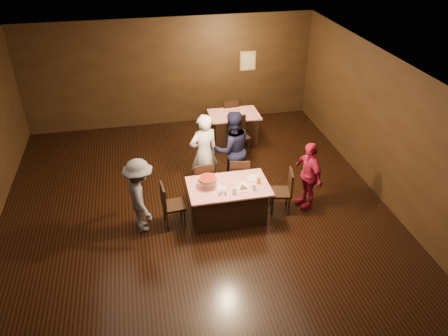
# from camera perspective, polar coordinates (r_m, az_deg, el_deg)

# --- Properties ---
(room) EXTENTS (10.00, 10.04, 3.02)m
(room) POSITION_cam_1_polar(r_m,az_deg,el_deg) (7.59, -3.43, 4.67)
(room) COLOR black
(room) RESTS_ON ground
(main_table) EXTENTS (1.60, 1.00, 0.77)m
(main_table) POSITION_cam_1_polar(r_m,az_deg,el_deg) (8.82, 0.56, -4.39)
(main_table) COLOR #B20B11
(main_table) RESTS_ON ground
(back_table) EXTENTS (1.30, 0.90, 0.77)m
(back_table) POSITION_cam_1_polar(r_m,az_deg,el_deg) (11.74, 1.31, 5.37)
(back_table) COLOR red
(back_table) RESTS_ON ground
(chair_far_left) EXTENTS (0.45, 0.45, 0.95)m
(chair_far_left) POSITION_cam_1_polar(r_m,az_deg,el_deg) (9.32, -2.83, -1.58)
(chair_far_left) COLOR black
(chair_far_left) RESTS_ON ground
(chair_far_right) EXTENTS (0.49, 0.49, 0.95)m
(chair_far_right) POSITION_cam_1_polar(r_m,az_deg,el_deg) (9.45, 1.96, -1.04)
(chair_far_right) COLOR black
(chair_far_right) RESTS_ON ground
(chair_end_left) EXTENTS (0.46, 0.46, 0.95)m
(chair_end_left) POSITION_cam_1_polar(r_m,az_deg,el_deg) (8.64, -6.60, -4.76)
(chair_end_left) COLOR black
(chair_end_left) RESTS_ON ground
(chair_end_right) EXTENTS (0.50, 0.50, 0.95)m
(chair_end_right) POSITION_cam_1_polar(r_m,az_deg,el_deg) (9.03, 7.41, -3.04)
(chair_end_right) COLOR black
(chair_end_right) RESTS_ON ground
(chair_back_near) EXTENTS (0.46, 0.46, 0.95)m
(chair_back_near) POSITION_cam_1_polar(r_m,az_deg,el_deg) (11.09, 2.13, 4.22)
(chair_back_near) COLOR black
(chair_back_near) RESTS_ON ground
(chair_back_far) EXTENTS (0.46, 0.46, 0.95)m
(chair_back_far) POSITION_cam_1_polar(r_m,az_deg,el_deg) (12.23, 0.67, 6.96)
(chair_back_far) COLOR black
(chair_back_far) RESTS_ON ground
(diner_white_jacket) EXTENTS (0.76, 0.61, 1.81)m
(diner_white_jacket) POSITION_cam_1_polar(r_m,az_deg,el_deg) (9.45, -2.63, 1.98)
(diner_white_jacket) COLOR silver
(diner_white_jacket) RESTS_ON ground
(diner_navy_hoodie) EXTENTS (0.96, 0.80, 1.79)m
(diner_navy_hoodie) POSITION_cam_1_polar(r_m,az_deg,el_deg) (9.61, 1.06, 2.49)
(diner_navy_hoodie) COLOR black
(diner_navy_hoodie) RESTS_ON ground
(diner_grey_knit) EXTENTS (0.77, 1.10, 1.55)m
(diner_grey_knit) POSITION_cam_1_polar(r_m,az_deg,el_deg) (8.46, -10.88, -3.60)
(diner_grey_knit) COLOR #4C4C50
(diner_grey_knit) RESTS_ON ground
(diner_red_shirt) EXTENTS (0.54, 0.93, 1.49)m
(diner_red_shirt) POSITION_cam_1_polar(r_m,az_deg,el_deg) (9.14, 10.94, -0.89)
(diner_red_shirt) COLOR #A91739
(diner_red_shirt) RESTS_ON ground
(pizza_stand) EXTENTS (0.38, 0.38, 0.22)m
(pizza_stand) POSITION_cam_1_polar(r_m,az_deg,el_deg) (8.48, -2.13, -1.42)
(pizza_stand) COLOR black
(pizza_stand) RESTS_ON main_table
(plate_with_slice) EXTENTS (0.25, 0.25, 0.06)m
(plate_with_slice) POSITION_cam_1_polar(r_m,az_deg,el_deg) (8.49, 2.49, -2.64)
(plate_with_slice) COLOR white
(plate_with_slice) RESTS_ON main_table
(plate_empty) EXTENTS (0.25, 0.25, 0.01)m
(plate_empty) POSITION_cam_1_polar(r_m,az_deg,el_deg) (8.84, 3.85, -1.33)
(plate_empty) COLOR white
(plate_empty) RESTS_ON main_table
(glass_front_left) EXTENTS (0.08, 0.08, 0.14)m
(glass_front_left) POSITION_cam_1_polar(r_m,az_deg,el_deg) (8.33, 1.36, -3.00)
(glass_front_left) COLOR silver
(glass_front_left) RESTS_ON main_table
(glass_front_right) EXTENTS (0.08, 0.08, 0.14)m
(glass_front_right) POSITION_cam_1_polar(r_m,az_deg,el_deg) (8.46, 3.92, -2.49)
(glass_front_right) COLOR silver
(glass_front_right) RESTS_ON main_table
(glass_amber) EXTENTS (0.08, 0.08, 0.14)m
(glass_amber) POSITION_cam_1_polar(r_m,az_deg,el_deg) (8.65, 4.53, -1.64)
(glass_amber) COLOR #BF7F26
(glass_amber) RESTS_ON main_table
(condiments) EXTENTS (0.17, 0.10, 0.09)m
(condiments) POSITION_cam_1_polar(r_m,az_deg,el_deg) (8.32, -0.22, -3.24)
(condiments) COLOR silver
(condiments) RESTS_ON main_table
(napkin_center) EXTENTS (0.19, 0.19, 0.01)m
(napkin_center) POSITION_cam_1_polar(r_m,az_deg,el_deg) (8.66, 2.51, -2.06)
(napkin_center) COLOR white
(napkin_center) RESTS_ON main_table
(napkin_left) EXTENTS (0.21, 0.21, 0.01)m
(napkin_left) POSITION_cam_1_polar(r_m,az_deg,el_deg) (8.54, -0.34, -2.59)
(napkin_left) COLOR white
(napkin_left) RESTS_ON main_table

